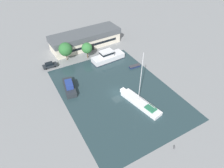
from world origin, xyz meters
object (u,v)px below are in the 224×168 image
at_px(warehouse_building, 85,39).
at_px(motor_cruiser, 108,57).
at_px(small_dinghy, 135,66).
at_px(quay_tree_by_water, 65,49).
at_px(cabin_boat, 69,87).
at_px(quay_tree_near_building, 87,48).
at_px(sailboat_moored, 140,103).
at_px(parked_car, 50,65).

bearing_deg(warehouse_building, motor_cruiser, -82.55).
height_order(warehouse_building, small_dinghy, warehouse_building).
xyz_separation_m(quay_tree_by_water, small_dinghy, (17.68, -14.99, -3.78)).
bearing_deg(cabin_boat, quay_tree_near_building, 58.85).
bearing_deg(sailboat_moored, small_dinghy, 48.97).
bearing_deg(small_dinghy, quay_tree_near_building, 43.35).
distance_m(quay_tree_by_water, parked_car, 7.31).
distance_m(sailboat_moored, small_dinghy, 17.19).
bearing_deg(sailboat_moored, quay_tree_by_water, 95.83).
distance_m(parked_car, sailboat_moored, 32.27).
bearing_deg(warehouse_building, parked_car, -157.34).
xyz_separation_m(quay_tree_by_water, motor_cruiser, (12.03, -7.00, -2.74)).
bearing_deg(motor_cruiser, cabin_boat, 112.51).
height_order(warehouse_building, parked_car, warehouse_building).
bearing_deg(motor_cruiser, sailboat_moored, 168.93).
bearing_deg(parked_car, warehouse_building, 116.43).
bearing_deg(quay_tree_near_building, small_dinghy, -49.51).
relative_size(parked_car, small_dinghy, 1.18).
distance_m(small_dinghy, cabin_boat, 22.36).
bearing_deg(cabin_boat, small_dinghy, 10.68).
relative_size(quay_tree_by_water, cabin_boat, 0.77).
xyz_separation_m(quay_tree_near_building, parked_car, (-13.10, 0.63, -2.94)).
distance_m(warehouse_building, small_dinghy, 22.62).
relative_size(sailboat_moored, cabin_boat, 1.80).
distance_m(quay_tree_near_building, quay_tree_by_water, 7.10).
height_order(motor_cruiser, small_dinghy, motor_cruiser).
bearing_deg(cabin_boat, warehouse_building, 65.95).
height_order(parked_car, cabin_boat, cabin_boat).
bearing_deg(motor_cruiser, quay_tree_by_water, 56.00).
xyz_separation_m(quay_tree_near_building, sailboat_moored, (2.36, -27.70, -3.14)).
height_order(warehouse_building, motor_cruiser, warehouse_building).
distance_m(warehouse_building, parked_car, 17.87).
height_order(sailboat_moored, small_dinghy, sailboat_moored).
height_order(small_dinghy, cabin_boat, cabin_boat).
bearing_deg(quay_tree_by_water, motor_cruiser, -30.20).
relative_size(warehouse_building, cabin_boat, 3.20).
bearing_deg(cabin_boat, parked_car, 106.97).
height_order(warehouse_building, cabin_boat, warehouse_building).
height_order(warehouse_building, quay_tree_near_building, quay_tree_near_building).
bearing_deg(motor_cruiser, warehouse_building, 6.32).
distance_m(quay_tree_by_water, sailboat_moored, 31.43).
xyz_separation_m(quay_tree_by_water, cabin_boat, (-4.67, -15.26, -3.08)).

